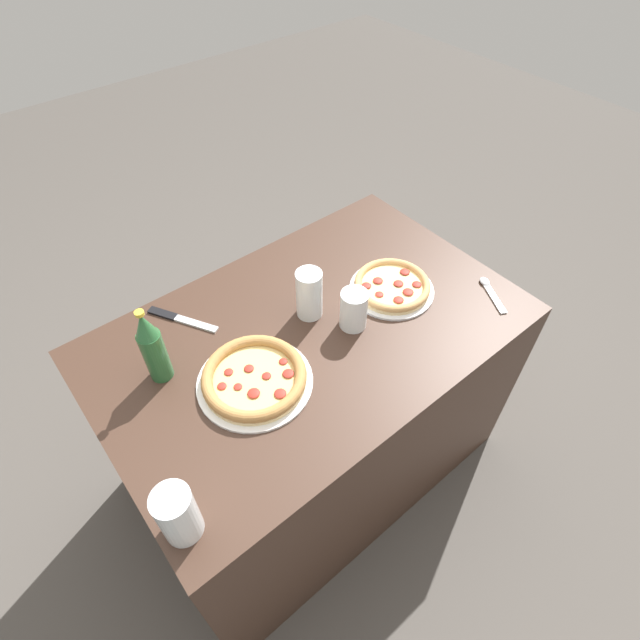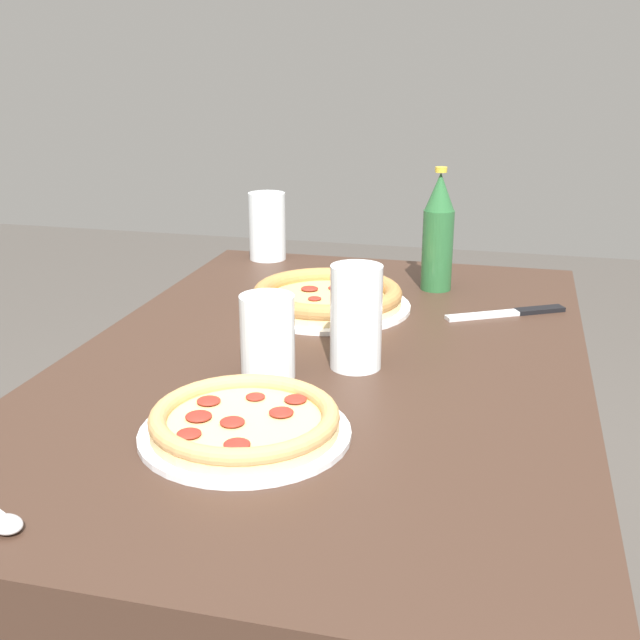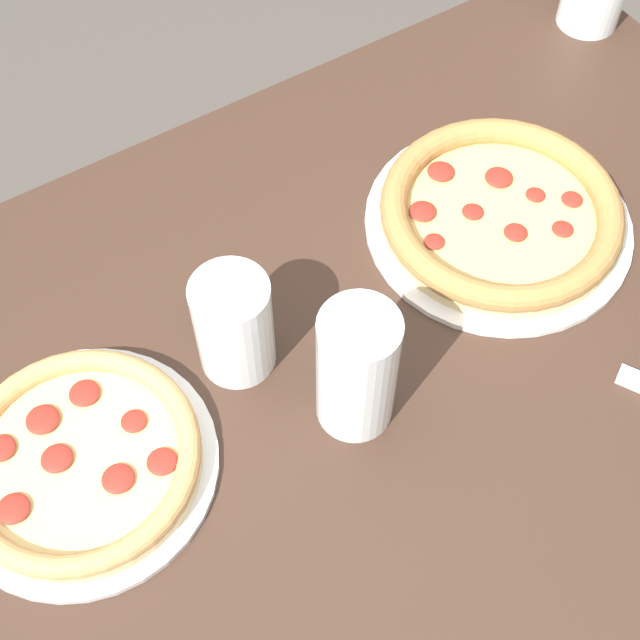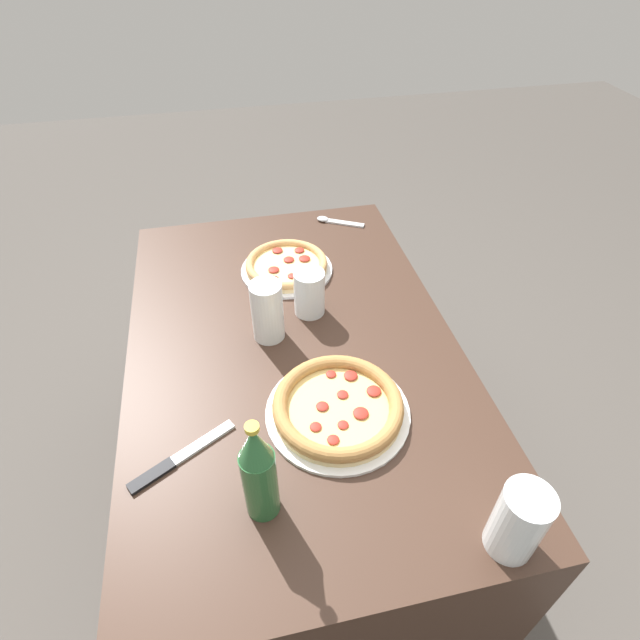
# 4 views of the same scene
# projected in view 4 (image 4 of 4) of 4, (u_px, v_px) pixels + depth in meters

# --- Properties ---
(ground_plane) EXTENTS (8.00, 8.00, 0.00)m
(ground_plane) POSITION_uv_depth(u_px,v_px,m) (301.00, 502.00, 1.73)
(ground_plane) COLOR #4C4742
(table) EXTENTS (1.24, 0.79, 0.77)m
(table) POSITION_uv_depth(u_px,v_px,m) (298.00, 436.00, 1.48)
(table) COLOR #3D281E
(table) RESTS_ON ground_plane
(pizza_pepperoni) EXTENTS (0.31, 0.31, 0.04)m
(pizza_pepperoni) POSITION_uv_depth(u_px,v_px,m) (338.00, 407.00, 1.04)
(pizza_pepperoni) COLOR white
(pizza_pepperoni) RESTS_ON table
(pizza_margherita) EXTENTS (0.26, 0.26, 0.04)m
(pizza_margherita) POSITION_uv_depth(u_px,v_px,m) (287.00, 266.00, 1.43)
(pizza_margherita) COLOR silver
(pizza_margherita) RESTS_ON table
(glass_mango_juice) EXTENTS (0.08, 0.08, 0.15)m
(glass_mango_juice) POSITION_uv_depth(u_px,v_px,m) (517.00, 524.00, 0.81)
(glass_mango_juice) COLOR white
(glass_mango_juice) RESTS_ON table
(glass_water) EXTENTS (0.08, 0.08, 0.16)m
(glass_water) POSITION_uv_depth(u_px,v_px,m) (268.00, 314.00, 1.19)
(glass_water) COLOR white
(glass_water) RESTS_ON table
(glass_lemonade) EXTENTS (0.08, 0.08, 0.12)m
(glass_lemonade) POSITION_uv_depth(u_px,v_px,m) (309.00, 295.00, 1.27)
(glass_lemonade) COLOR white
(glass_lemonade) RESTS_ON table
(beer_bottle) EXTENTS (0.06, 0.06, 0.24)m
(beer_bottle) POSITION_uv_depth(u_px,v_px,m) (259.00, 472.00, 0.83)
(beer_bottle) COLOR #286033
(beer_bottle) RESTS_ON table
(knife) EXTENTS (0.13, 0.21, 0.01)m
(knife) POSITION_uv_depth(u_px,v_px,m) (178.00, 459.00, 0.97)
(knife) COLOR black
(knife) RESTS_ON table
(spoon) EXTENTS (0.10, 0.15, 0.01)m
(spoon) POSITION_uv_depth(u_px,v_px,m) (334.00, 221.00, 1.64)
(spoon) COLOR silver
(spoon) RESTS_ON table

